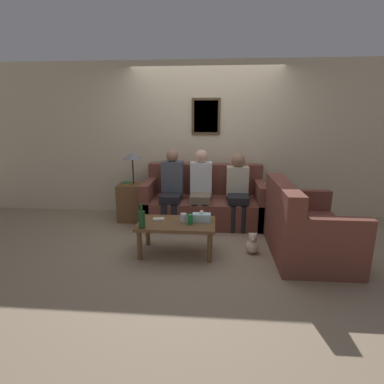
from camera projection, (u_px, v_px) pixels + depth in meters
ground_plane at (202, 233)px, 4.50m from camera, size 16.00×16.00×0.00m
wall_back at (206, 140)px, 5.15m from camera, size 9.00×0.08×2.60m
couch_main at (204, 203)px, 4.94m from camera, size 1.92×0.90×0.92m
couch_side at (304, 231)px, 3.75m from camera, size 0.90×1.34×0.92m
coffee_table at (177, 227)px, 3.77m from camera, size 0.97×0.56×0.41m
side_table_with_lamp at (132, 198)px, 4.99m from camera, size 0.40×0.40×1.14m
wine_bottle at (142, 219)px, 3.55m from camera, size 0.08×0.08×0.29m
drinking_glass at (183, 218)px, 3.76m from camera, size 0.08×0.08×0.11m
book_stack at (159, 219)px, 3.83m from camera, size 0.15×0.10×0.02m
soda_can at (190, 219)px, 3.68m from camera, size 0.07×0.07×0.12m
tissue_box at (202, 217)px, 3.78m from camera, size 0.23×0.12×0.15m
person_left at (172, 186)px, 4.74m from camera, size 0.34×0.58×1.19m
person_middle at (201, 185)px, 4.73m from camera, size 0.34×0.57×1.20m
person_right at (238, 188)px, 4.69m from camera, size 0.34×0.60×1.14m
teddy_bear at (252, 244)px, 3.82m from camera, size 0.17×0.17×0.27m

